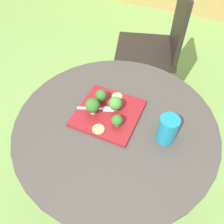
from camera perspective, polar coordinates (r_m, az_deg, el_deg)
ground_plane at (r=1.56m, az=0.60°, el=-19.13°), size 12.00×12.00×0.00m
patio_table at (r=1.17m, az=0.77°, el=-11.33°), size 0.82×0.82×0.72m
patio_chair at (r=1.77m, az=11.71°, el=16.91°), size 0.55×0.55×0.90m
salad_plate at (r=0.95m, az=-0.92°, el=-0.23°), size 0.25×0.25×0.01m
drinking_glass at (r=0.86m, az=13.55°, el=-4.44°), size 0.07×0.07×0.11m
fork at (r=0.95m, az=-3.17°, el=0.81°), size 0.15×0.07×0.00m
broccoli_floret_0 at (r=0.93m, az=0.85°, el=2.11°), size 0.06×0.06×0.06m
broccoli_floret_1 at (r=0.91m, az=-4.90°, el=1.54°), size 0.06×0.06×0.07m
broccoli_floret_2 at (r=0.88m, az=1.28°, el=-2.09°), size 0.05×0.05×0.05m
broccoli_floret_3 at (r=0.96m, az=-2.73°, el=4.13°), size 0.05×0.05×0.06m
cucumber_slice_0 at (r=0.89m, az=-3.39°, el=-4.29°), size 0.05×0.05×0.01m
cucumber_slice_1 at (r=1.00m, az=1.29°, el=3.86°), size 0.05×0.05×0.01m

